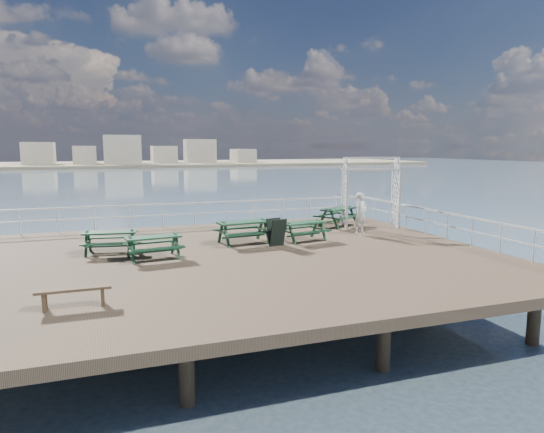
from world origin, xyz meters
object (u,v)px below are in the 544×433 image
(picnic_table_b, at_px, (244,227))
(flat_bench_near, at_px, (74,292))
(picnic_table_e, at_px, (304,227))
(trellis_arbor, at_px, (370,196))
(picnic_table_c, at_px, (338,213))
(picnic_table_d, at_px, (110,237))
(person, at_px, (361,214))
(picnic_table_a, at_px, (153,242))

(picnic_table_b, bearing_deg, flat_bench_near, -140.94)
(picnic_table_e, distance_m, trellis_arbor, 4.85)
(picnic_table_b, bearing_deg, picnic_table_c, 18.73)
(picnic_table_d, relative_size, picnic_table_e, 1.00)
(picnic_table_d, bearing_deg, person, 10.44)
(picnic_table_d, xyz_separation_m, picnic_table_e, (7.21, -0.17, -0.01))
(picnic_table_b, bearing_deg, picnic_table_d, 175.05)
(person, bearing_deg, picnic_table_d, 167.96)
(trellis_arbor, bearing_deg, person, -112.07)
(picnic_table_d, bearing_deg, picnic_table_a, -37.28)
(picnic_table_c, xyz_separation_m, flat_bench_near, (-11.10, -8.42, -0.24))
(picnic_table_c, bearing_deg, picnic_table_a, 175.50)
(trellis_arbor, bearing_deg, picnic_table_a, -142.59)
(trellis_arbor, bearing_deg, picnic_table_c, 171.94)
(picnic_table_c, relative_size, trellis_arbor, 0.76)
(picnic_table_e, relative_size, flat_bench_near, 1.19)
(picnic_table_a, relative_size, picnic_table_b, 0.89)
(picnic_table_d, xyz_separation_m, person, (10.03, 0.35, 0.32))
(picnic_table_a, xyz_separation_m, picnic_table_c, (8.86, 4.01, 0.05))
(picnic_table_b, xyz_separation_m, picnic_table_e, (2.35, -0.30, -0.07))
(picnic_table_c, relative_size, picnic_table_e, 1.23)
(picnic_table_a, distance_m, picnic_table_d, 1.90)
(picnic_table_b, xyz_separation_m, person, (5.17, 0.21, 0.26))
(picnic_table_c, height_order, trellis_arbor, trellis_arbor)
(picnic_table_a, relative_size, picnic_table_d, 0.97)
(picnic_table_d, bearing_deg, picnic_table_b, 10.06)
(picnic_table_b, bearing_deg, person, -4.21)
(picnic_table_a, height_order, flat_bench_near, picnic_table_a)
(picnic_table_d, relative_size, trellis_arbor, 0.62)
(picnic_table_c, distance_m, picnic_table_e, 4.10)
(picnic_table_a, relative_size, trellis_arbor, 0.60)
(picnic_table_b, height_order, picnic_table_e, picnic_table_b)
(picnic_table_b, height_order, person, person)
(picnic_table_e, distance_m, flat_bench_near, 9.87)
(person, bearing_deg, flat_bench_near, -164.85)
(person, bearing_deg, picnic_table_a, 177.07)
(person, bearing_deg, trellis_arbor, 34.76)
(flat_bench_near, relative_size, person, 0.94)
(picnic_table_c, height_order, person, person)
(picnic_table_a, bearing_deg, picnic_table_e, 4.89)
(picnic_table_c, bearing_deg, person, -122.64)
(picnic_table_a, height_order, picnic_table_b, picnic_table_b)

